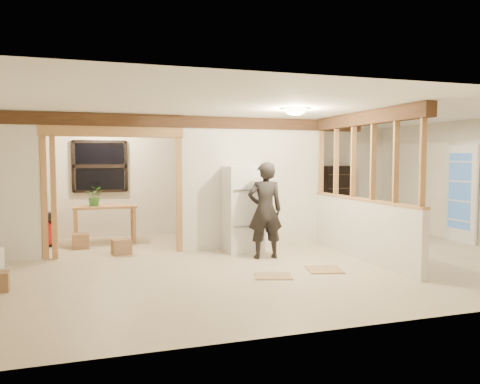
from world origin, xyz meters
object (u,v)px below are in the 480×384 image
object	(u,v)px
work_table	(105,224)
shop_vac	(42,229)
woman	(265,210)
refrigerator	(243,209)
bookshelf	(339,197)

from	to	relation	value
work_table	shop_vac	distance (m)	1.18
woman	work_table	size ratio (longest dim) A/B	1.36
work_table	shop_vac	xyz separation A→B (m)	(-1.18, -0.01, -0.05)
refrigerator	work_table	xyz separation A→B (m)	(-2.41, 1.64, -0.40)
refrigerator	shop_vac	size ratio (longest dim) A/B	2.34
woman	bookshelf	distance (m)	4.24
shop_vac	woman	bearing A→B (deg)	-31.65
woman	shop_vac	size ratio (longest dim) A/B	2.46
woman	shop_vac	distance (m)	4.44
shop_vac	bookshelf	world-z (taller)	bookshelf
refrigerator	work_table	world-z (taller)	refrigerator
work_table	bookshelf	xyz separation A→B (m)	(5.66, 0.58, 0.38)
shop_vac	bookshelf	xyz separation A→B (m)	(6.84, 0.59, 0.43)
work_table	shop_vac	world-z (taller)	work_table
refrigerator	woman	bearing A→B (deg)	-75.93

